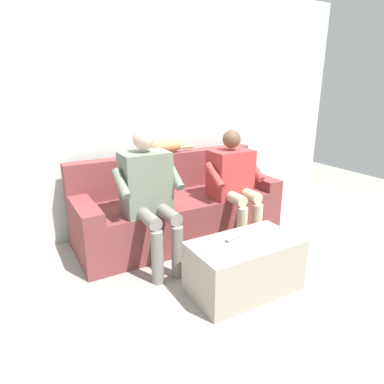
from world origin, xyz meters
The scene contains 8 objects.
ground_plane centered at (0.00, 0.60, 0.00)m, with size 8.00×8.00×0.00m, color gray.
back_wall centered at (0.00, -0.59, 1.26)m, with size 4.96×0.06×2.52m, color silver.
couch centered at (0.00, -0.12, 0.30)m, with size 2.08×0.77×0.84m.
coffee_table centered at (0.00, 1.00, 0.21)m, with size 0.85×0.47×0.41m.
person_left_seated centered at (-0.45, 0.22, 0.64)m, with size 0.56×0.53×1.12m.
person_right_seated centered at (0.45, 0.23, 0.68)m, with size 0.56×0.60×1.20m.
cat_on_backrest centered at (0.01, -0.39, 0.91)m, with size 0.55×0.14×0.15m.
remote_gray centered at (0.07, 0.92, 0.42)m, with size 0.13×0.03×0.02m, color gray.
Camera 1 is at (1.49, 2.80, 1.56)m, focal length 31.64 mm.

